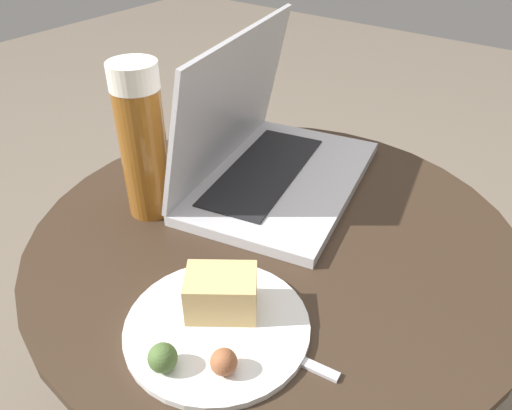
{
  "coord_description": "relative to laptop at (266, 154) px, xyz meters",
  "views": [
    {
      "loc": [
        -0.5,
        -0.34,
        1.0
      ],
      "look_at": [
        -0.04,
        0.01,
        0.59
      ],
      "focal_mm": 35.0,
      "sensor_mm": 36.0,
      "label": 1
    }
  ],
  "objects": [
    {
      "name": "laptop",
      "position": [
        0.0,
        0.0,
        0.0
      ],
      "size": [
        0.42,
        0.32,
        0.26
      ],
      "color": "silver",
      "rests_on": "table"
    },
    {
      "name": "beer_glass",
      "position": [
        -0.18,
        0.1,
        0.07
      ],
      "size": [
        0.07,
        0.07,
        0.25
      ],
      "color": "brown",
      "rests_on": "table"
    },
    {
      "name": "snack_plate",
      "position": [
        -0.31,
        -0.15,
        -0.04
      ],
      "size": [
        0.23,
        0.23,
        0.06
      ],
      "color": "white",
      "rests_on": "table"
    },
    {
      "name": "table",
      "position": [
        -0.11,
        -0.1,
        -0.16
      ],
      "size": [
        0.74,
        0.74,
        0.52
      ],
      "color": "black",
      "rests_on": "ground_plane"
    },
    {
      "name": "fork",
      "position": [
        -0.3,
        -0.2,
        -0.05
      ],
      "size": [
        0.04,
        0.19,
        0.0
      ],
      "color": "silver",
      "rests_on": "table"
    }
  ]
}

